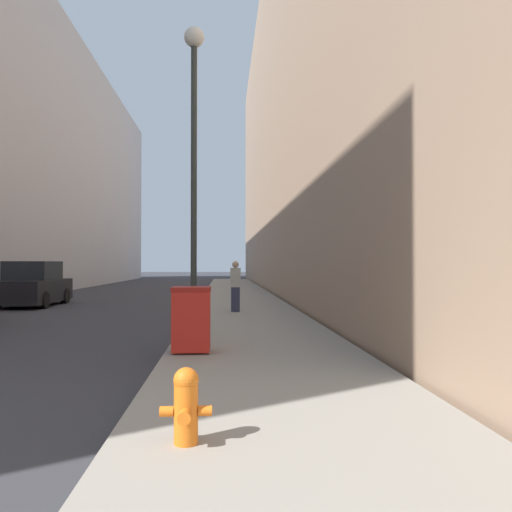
# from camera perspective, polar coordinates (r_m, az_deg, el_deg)

# --- Properties ---
(sidewalk_right) EXTENTS (3.54, 60.00, 0.13)m
(sidewalk_right) POSITION_cam_1_polar(r_m,az_deg,el_deg) (21.52, -1.74, -5.22)
(sidewalk_right) COLOR gray
(sidewalk_right) RESTS_ON ground
(building_right_stone) EXTENTS (12.00, 60.00, 21.27)m
(building_right_stone) POSITION_cam_1_polar(r_m,az_deg,el_deg) (31.96, 12.53, 15.39)
(building_right_stone) COLOR #9E7F66
(building_right_stone) RESTS_ON ground
(fire_hydrant) EXTENTS (0.45, 0.33, 0.66)m
(fire_hydrant) POSITION_cam_1_polar(r_m,az_deg,el_deg) (4.53, -8.01, -16.40)
(fire_hydrant) COLOR orange
(fire_hydrant) RESTS_ON sidewalk_right
(trash_bin) EXTENTS (0.67, 0.63, 1.15)m
(trash_bin) POSITION_cam_1_polar(r_m,az_deg,el_deg) (8.92, -7.39, -7.11)
(trash_bin) COLOR red
(trash_bin) RESTS_ON sidewalk_right
(lamppost) EXTENTS (0.45, 0.45, 6.86)m
(lamppost) POSITION_cam_1_polar(r_m,az_deg,el_deg) (11.52, -7.11, 13.31)
(lamppost) COLOR #2D332D
(lamppost) RESTS_ON sidewalk_right
(parked_sedan_near) EXTENTS (1.95, 4.17, 1.78)m
(parked_sedan_near) POSITION_cam_1_polar(r_m,az_deg,el_deg) (21.85, -24.11, -3.12)
(parked_sedan_near) COLOR black
(parked_sedan_near) RESTS_ON ground
(pedestrian_on_sidewalk) EXTENTS (0.33, 0.22, 1.64)m
(pedestrian_on_sidewalk) POSITION_cam_1_polar(r_m,az_deg,el_deg) (16.26, -2.37, -3.48)
(pedestrian_on_sidewalk) COLOR #2D3347
(pedestrian_on_sidewalk) RESTS_ON sidewalk_right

